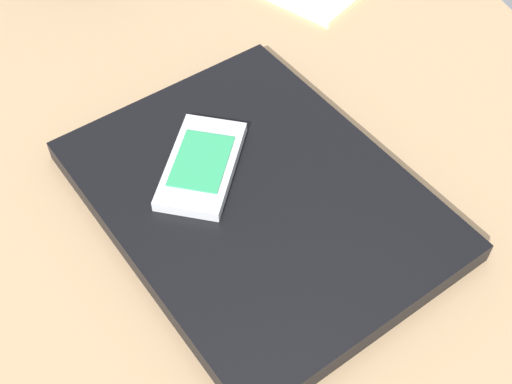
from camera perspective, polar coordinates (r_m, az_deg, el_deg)
The scene contains 3 objects.
desk_surface at distance 67.09cm, azimuth -3.54°, elevation 3.21°, with size 120.00×80.00×3.00cm, color tan.
laptop_closed at distance 59.97cm, azimuth -0.00°, elevation -0.57°, with size 32.46×24.74×2.12cm, color black.
cell_phone_on_laptop at distance 60.61cm, azimuth -4.60°, elevation 2.30°, with size 12.45×11.08×1.18cm.
Camera 1 is at (43.51, -13.47, 50.76)cm, focal length 47.39 mm.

